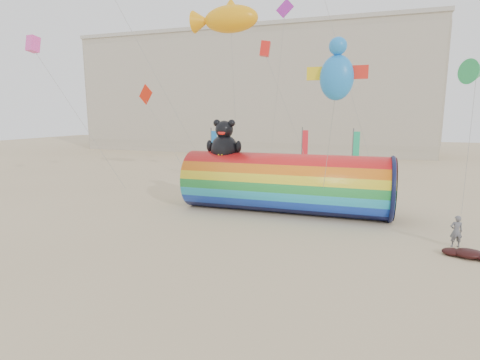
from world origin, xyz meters
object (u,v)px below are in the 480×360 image
(windsock_assembly, at_px, (284,182))
(fabric_bundle, at_px, (473,254))
(kite_handler, at_px, (456,231))
(hotel_building, at_px, (251,93))

(windsock_assembly, xyz_separation_m, fabric_bundle, (9.80, -5.40, -1.88))
(windsock_assembly, bearing_deg, kite_handler, -23.23)
(hotel_building, height_order, kite_handler, hotel_building)
(windsock_assembly, relative_size, kite_handler, 8.46)
(windsock_assembly, height_order, fabric_bundle, windsock_assembly)
(hotel_building, distance_m, fabric_bundle, 54.60)
(fabric_bundle, bearing_deg, kite_handler, 107.68)
(hotel_building, relative_size, kite_handler, 38.03)
(windsock_assembly, distance_m, kite_handler, 10.27)
(fabric_bundle, bearing_deg, hotel_building, 117.37)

